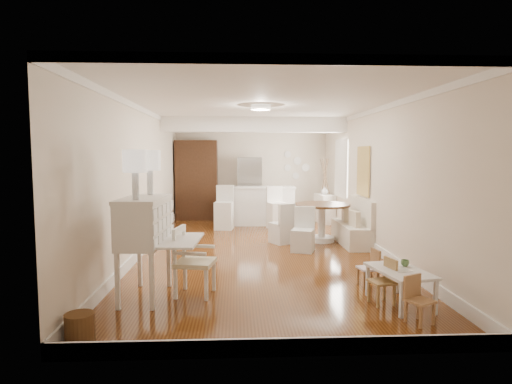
{
  "coord_description": "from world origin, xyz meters",
  "views": [
    {
      "loc": [
        -0.45,
        -8.36,
        1.91
      ],
      "look_at": [
        -0.05,
        0.3,
        1.14
      ],
      "focal_mm": 30.0,
      "sensor_mm": 36.0,
      "label": 1
    }
  ],
  "objects": [
    {
      "name": "room",
      "position": [
        0.04,
        0.32,
        1.98
      ],
      "size": [
        9.0,
        9.04,
        2.82
      ],
      "color": "brown",
      "rests_on": "ground"
    },
    {
      "name": "secretary_bureau",
      "position": [
        -1.67,
        -2.72,
        0.67
      ],
      "size": [
        1.12,
        1.14,
        1.35
      ],
      "primitive_type": "cube",
      "rotation": [
        0.0,
        0.0,
        -0.06
      ],
      "color": "white",
      "rests_on": "ground"
    },
    {
      "name": "gustavian_armchair",
      "position": [
        -1.01,
        -2.66,
        0.46
      ],
      "size": [
        0.62,
        0.62,
        0.93
      ],
      "primitive_type": "cube",
      "rotation": [
        0.0,
        0.0,
        1.38
      ],
      "color": "white",
      "rests_on": "ground"
    },
    {
      "name": "wicker_basket",
      "position": [
        -2.05,
        -4.08,
        0.15
      ],
      "size": [
        0.32,
        0.32,
        0.3
      ],
      "primitive_type": "cylinder",
      "rotation": [
        0.0,
        0.0,
        0.09
      ],
      "color": "brown",
      "rests_on": "ground"
    },
    {
      "name": "kids_table",
      "position": [
        1.61,
        -3.16,
        0.23
      ],
      "size": [
        0.7,
        0.99,
        0.45
      ],
      "primitive_type": "cube",
      "rotation": [
        0.0,
        0.0,
        0.19
      ],
      "color": "white",
      "rests_on": "ground"
    },
    {
      "name": "kids_chair_a",
      "position": [
        1.39,
        -3.13,
        0.3
      ],
      "size": [
        0.34,
        0.34,
        0.6
      ],
      "primitive_type": "cube",
      "rotation": [
        0.0,
        0.0,
        -1.36
      ],
      "color": "#AD864E",
      "rests_on": "ground"
    },
    {
      "name": "kids_chair_b",
      "position": [
        1.45,
        -2.4,
        0.27
      ],
      "size": [
        0.3,
        0.3,
        0.55
      ],
      "primitive_type": "cube",
      "rotation": [
        0.0,
        0.0,
        -1.41
      ],
      "color": "#956B44",
      "rests_on": "ground"
    },
    {
      "name": "kids_chair_c",
      "position": [
        1.61,
        -3.78,
        0.27
      ],
      "size": [
        0.35,
        0.35,
        0.55
      ],
      "primitive_type": "cube",
      "rotation": [
        0.0,
        0.0,
        0.46
      ],
      "color": "#AD7C4E",
      "rests_on": "ground"
    },
    {
      "name": "banquette",
      "position": [
        1.99,
        0.5,
        0.49
      ],
      "size": [
        0.52,
        1.6,
        0.98
      ],
      "primitive_type": "cube",
      "color": "silver",
      "rests_on": "ground"
    },
    {
      "name": "dining_table",
      "position": [
        1.41,
        0.79,
        0.42
      ],
      "size": [
        1.36,
        1.36,
        0.83
      ],
      "primitive_type": "cylinder",
      "rotation": [
        0.0,
        0.0,
        -0.12
      ],
      "color": "#4C2E18",
      "rests_on": "ground"
    },
    {
      "name": "slip_chair_near",
      "position": [
        0.85,
        -0.14,
        0.43
      ],
      "size": [
        0.53,
        0.54,
        0.87
      ],
      "primitive_type": "cube",
      "rotation": [
        0.0,
        0.0,
        -0.34
      ],
      "color": "silver",
      "rests_on": "ground"
    },
    {
      "name": "slip_chair_far",
      "position": [
        0.52,
        0.66,
        0.43
      ],
      "size": [
        0.57,
        0.58,
        0.87
      ],
      "primitive_type": "cube",
      "rotation": [
        0.0,
        0.0,
        -2.6
      ],
      "color": "silver",
      "rests_on": "ground"
    },
    {
      "name": "breakfast_counter",
      "position": [
        0.1,
        3.1,
        0.52
      ],
      "size": [
        2.05,
        0.65,
        1.03
      ],
      "primitive_type": "cube",
      "color": "white",
      "rests_on": "ground"
    },
    {
      "name": "bar_stool_left",
      "position": [
        -0.76,
        2.41,
        0.56
      ],
      "size": [
        0.5,
        0.5,
        1.11
      ],
      "primitive_type": "cube",
      "rotation": [
        0.0,
        0.0,
        -0.14
      ],
      "color": "silver",
      "rests_on": "ground"
    },
    {
      "name": "bar_stool_right",
      "position": [
        0.59,
        2.41,
        0.54
      ],
      "size": [
        0.54,
        0.54,
        1.08
      ],
      "primitive_type": "cube",
      "rotation": [
        0.0,
        0.0,
        0.31
      ],
      "color": "white",
      "rests_on": "ground"
    },
    {
      "name": "pantry_cabinet",
      "position": [
        -1.6,
        4.18,
        1.15
      ],
      "size": [
        1.2,
        0.6,
        2.3
      ],
      "primitive_type": "cube",
      "color": "#381E11",
      "rests_on": "ground"
    },
    {
      "name": "fridge",
      "position": [
        0.3,
        4.15,
        0.9
      ],
      "size": [
        0.75,
        0.65,
        1.8
      ],
      "primitive_type": "imported",
      "color": "silver",
      "rests_on": "ground"
    },
    {
      "name": "sideboard",
      "position": [
        2.0,
        3.3,
        0.4
      ],
      "size": [
        0.46,
        0.87,
        0.79
      ],
      "primitive_type": "cube",
      "rotation": [
        0.0,
        0.0,
        0.12
      ],
      "color": "silver",
      "rests_on": "ground"
    },
    {
      "name": "pencil_cup",
      "position": [
        1.74,
        -3.0,
        0.5
      ],
      "size": [
        0.13,
        0.13,
        0.08
      ],
      "primitive_type": "imported",
      "rotation": [
        0.0,
        0.0,
        0.32
      ],
      "color": "#57874F",
      "rests_on": "kids_table"
    },
    {
      "name": "branch_vase",
      "position": [
        2.0,
        3.33,
        0.9
      ],
      "size": [
        0.27,
        0.27,
        0.22
      ],
      "primitive_type": "imported",
      "rotation": [
        0.0,
        0.0,
        0.43
      ],
      "color": "silver",
      "rests_on": "sideboard"
    }
  ]
}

